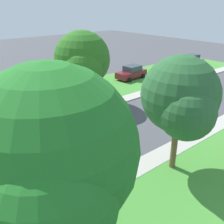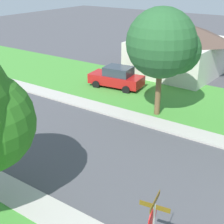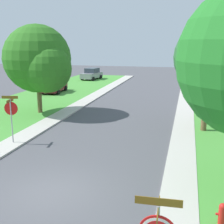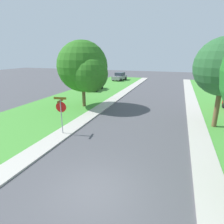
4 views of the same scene
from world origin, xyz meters
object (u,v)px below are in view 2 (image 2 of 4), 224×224
car_red_across_road (117,77)px  house_right_setback (180,47)px  stop_sign_far_corner (153,223)px  tree_sidewalk_near (165,45)px

car_red_across_road → house_right_setback: bearing=-18.6°
car_red_across_road → house_right_setback: 7.47m
stop_sign_far_corner → car_red_across_road: size_ratio=0.62×
stop_sign_far_corner → house_right_setback: size_ratio=0.30×
stop_sign_far_corner → car_red_across_road: stop_sign_far_corner is taller
car_red_across_road → tree_sidewalk_near: size_ratio=0.65×
car_red_across_road → tree_sidewalk_near: (-2.67, -5.26, 3.70)m
tree_sidewalk_near → stop_sign_far_corner: bearing=-155.4°
tree_sidewalk_near → house_right_setback: (9.61, 2.93, -2.20)m
house_right_setback → tree_sidewalk_near: bearing=-163.1°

